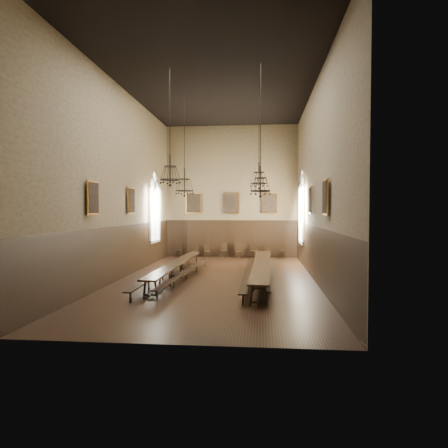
# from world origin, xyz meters

# --- Properties ---
(floor) EXTENTS (9.00, 18.00, 0.02)m
(floor) POSITION_xyz_m (0.00, 0.00, -0.01)
(floor) COLOR black
(floor) RESTS_ON ground
(ceiling) EXTENTS (9.00, 18.00, 0.02)m
(ceiling) POSITION_xyz_m (0.00, 0.00, 9.01)
(ceiling) COLOR black
(ceiling) RESTS_ON ground
(wall_back) EXTENTS (9.00, 0.02, 9.00)m
(wall_back) POSITION_xyz_m (0.00, 9.01, 4.50)
(wall_back) COLOR #887554
(wall_back) RESTS_ON ground
(wall_front) EXTENTS (9.00, 0.02, 9.00)m
(wall_front) POSITION_xyz_m (0.00, -9.01, 4.50)
(wall_front) COLOR #887554
(wall_front) RESTS_ON ground
(wall_left) EXTENTS (0.02, 18.00, 9.00)m
(wall_left) POSITION_xyz_m (-4.51, 0.00, 4.50)
(wall_left) COLOR #887554
(wall_left) RESTS_ON ground
(wall_right) EXTENTS (0.02, 18.00, 9.00)m
(wall_right) POSITION_xyz_m (4.51, 0.00, 4.50)
(wall_right) COLOR #887554
(wall_right) RESTS_ON ground
(wainscot_panelling) EXTENTS (9.00, 18.00, 2.50)m
(wainscot_panelling) POSITION_xyz_m (0.00, 0.00, 1.25)
(wainscot_panelling) COLOR black
(wainscot_panelling) RESTS_ON floor
(table_left) EXTENTS (0.78, 9.51, 0.74)m
(table_left) POSITION_xyz_m (-1.94, 0.20, 0.37)
(table_left) COLOR black
(table_left) RESTS_ON floor
(table_right) EXTENTS (0.97, 10.57, 0.82)m
(table_right) POSITION_xyz_m (2.08, -0.21, 0.41)
(table_right) COLOR black
(table_right) RESTS_ON floor
(bench_left_outer) EXTENTS (0.31, 9.95, 0.45)m
(bench_left_outer) POSITION_xyz_m (-2.48, -0.26, 0.29)
(bench_left_outer) COLOR black
(bench_left_outer) RESTS_ON floor
(bench_left_inner) EXTENTS (0.84, 9.22, 0.41)m
(bench_left_inner) POSITION_xyz_m (-1.40, -0.13, 0.26)
(bench_left_inner) COLOR black
(bench_left_inner) RESTS_ON floor
(bench_right_inner) EXTENTS (0.33, 10.06, 0.45)m
(bench_right_inner) POSITION_xyz_m (1.46, -0.19, 0.29)
(bench_right_inner) COLOR black
(bench_right_inner) RESTS_ON floor
(bench_right_outer) EXTENTS (0.81, 9.24, 0.42)m
(bench_right_outer) POSITION_xyz_m (2.52, 0.06, 0.26)
(bench_right_outer) COLOR black
(bench_right_outer) RESTS_ON floor
(chair_0) EXTENTS (0.46, 0.46, 1.00)m
(chair_0) POSITION_xyz_m (-3.61, 8.62, 0.30)
(chair_0) COLOR black
(chair_0) RESTS_ON floor
(chair_1) EXTENTS (0.45, 0.45, 0.86)m
(chair_1) POSITION_xyz_m (-2.41, 8.51, 0.26)
(chair_1) COLOR black
(chair_1) RESTS_ON floor
(chair_2) EXTENTS (0.45, 0.45, 0.87)m
(chair_2) POSITION_xyz_m (-1.61, 8.55, 0.26)
(chair_2) COLOR black
(chair_2) RESTS_ON floor
(chair_3) EXTENTS (0.51, 0.51, 0.96)m
(chair_3) POSITION_xyz_m (-0.48, 8.53, 0.29)
(chair_3) COLOR black
(chair_3) RESTS_ON floor
(chair_4) EXTENTS (0.45, 0.45, 0.94)m
(chair_4) POSITION_xyz_m (0.52, 8.48, 0.28)
(chair_4) COLOR black
(chair_4) RESTS_ON floor
(chair_5) EXTENTS (0.54, 0.54, 0.98)m
(chair_5) POSITION_xyz_m (1.45, 8.59, 0.30)
(chair_5) COLOR black
(chair_5) RESTS_ON floor
(chair_6) EXTENTS (0.46, 0.46, 0.95)m
(chair_6) POSITION_xyz_m (2.44, 8.51, 0.29)
(chair_6) COLOR black
(chair_6) RESTS_ON floor
(chair_7) EXTENTS (0.51, 0.51, 0.91)m
(chair_7) POSITION_xyz_m (3.43, 8.60, 0.28)
(chair_7) COLOR black
(chair_7) RESTS_ON floor
(chandelier_back_left) EXTENTS (0.94, 0.94, 4.93)m
(chandelier_back_left) POSITION_xyz_m (-1.93, 2.23, 4.53)
(chandelier_back_left) COLOR black
(chandelier_back_left) RESTS_ON ceiling
(chandelier_back_right) EXTENTS (0.89, 0.89, 4.56)m
(chandelier_back_right) POSITION_xyz_m (1.93, 2.48, 4.89)
(chandelier_back_right) COLOR black
(chandelier_back_right) RESTS_ON ceiling
(chandelier_front_left) EXTENTS (0.84, 0.84, 4.67)m
(chandelier_front_left) POSITION_xyz_m (-1.67, -2.17, 4.79)
(chandelier_front_left) COLOR black
(chandelier_front_left) RESTS_ON ceiling
(chandelier_front_right) EXTENTS (0.80, 0.80, 5.15)m
(chandelier_front_right) POSITION_xyz_m (2.02, -2.35, 4.36)
(chandelier_front_right) COLOR black
(chandelier_front_right) RESTS_ON ceiling
(portrait_back_0) EXTENTS (1.10, 0.12, 1.40)m
(portrait_back_0) POSITION_xyz_m (-2.60, 8.88, 3.70)
(portrait_back_0) COLOR #C88430
(portrait_back_0) RESTS_ON wall_back
(portrait_back_1) EXTENTS (1.10, 0.12, 1.40)m
(portrait_back_1) POSITION_xyz_m (0.00, 8.88, 3.70)
(portrait_back_1) COLOR #C88430
(portrait_back_1) RESTS_ON wall_back
(portrait_back_2) EXTENTS (1.10, 0.12, 1.40)m
(portrait_back_2) POSITION_xyz_m (2.60, 8.88, 3.70)
(portrait_back_2) COLOR #C88430
(portrait_back_2) RESTS_ON wall_back
(portrait_left_0) EXTENTS (0.12, 1.00, 1.30)m
(portrait_left_0) POSITION_xyz_m (-4.38, 1.00, 3.70)
(portrait_left_0) COLOR #C88430
(portrait_left_0) RESTS_ON wall_left
(portrait_left_1) EXTENTS (0.12, 1.00, 1.30)m
(portrait_left_1) POSITION_xyz_m (-4.38, -3.50, 3.70)
(portrait_left_1) COLOR #C88430
(portrait_left_1) RESTS_ON wall_left
(portrait_right_0) EXTENTS (0.12, 1.00, 1.30)m
(portrait_right_0) POSITION_xyz_m (4.38, 1.00, 3.70)
(portrait_right_0) COLOR #C88430
(portrait_right_0) RESTS_ON wall_right
(portrait_right_1) EXTENTS (0.12, 1.00, 1.30)m
(portrait_right_1) POSITION_xyz_m (4.38, -3.50, 3.70)
(portrait_right_1) COLOR #C88430
(portrait_right_1) RESTS_ON wall_right
(window_right) EXTENTS (0.20, 2.20, 4.60)m
(window_right) POSITION_xyz_m (4.43, 5.50, 3.40)
(window_right) COLOR white
(window_right) RESTS_ON wall_right
(window_left) EXTENTS (0.20, 2.20, 4.60)m
(window_left) POSITION_xyz_m (-4.43, 5.50, 3.40)
(window_left) COLOR white
(window_left) RESTS_ON wall_left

